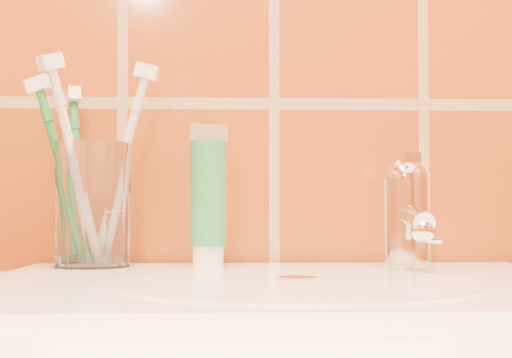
{
  "coord_description": "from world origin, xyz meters",
  "views": [
    {
      "loc": [
        -0.06,
        0.26,
        0.91
      ],
      "look_at": [
        -0.03,
        1.08,
        0.95
      ],
      "focal_mm": 55.0,
      "sensor_mm": 36.0,
      "label": 1
    }
  ],
  "objects": [
    {
      "name": "toothbrush_0",
      "position": [
        -0.24,
        1.12,
        0.95
      ],
      "size": [
        0.11,
        0.1,
        0.22
      ],
      "primitive_type": null,
      "rotation": [
        0.29,
        0.0,
        -1.73
      ],
      "color": "#1F7533",
      "rests_on": "glass_tumbler"
    },
    {
      "name": "toothpaste_tube",
      "position": [
        -0.08,
        1.12,
        0.92
      ],
      "size": [
        0.04,
        0.04,
        0.16
      ],
      "rotation": [
        0.0,
        0.0,
        0.43
      ],
      "color": "white",
      "rests_on": "pedestal_sink"
    },
    {
      "name": "glass_tumbler",
      "position": [
        -0.21,
        1.12,
        0.92
      ],
      "size": [
        0.11,
        0.11,
        0.14
      ],
      "primitive_type": "cylinder",
      "rotation": [
        0.0,
        0.0,
        0.4
      ],
      "color": "white",
      "rests_on": "pedestal_sink"
    },
    {
      "name": "toothbrush_2",
      "position": [
        -0.23,
        1.15,
        0.95
      ],
      "size": [
        0.09,
        0.15,
        0.22
      ],
      "primitive_type": null,
      "rotation": [
        0.31,
        0.0,
        -2.79
      ],
      "color": "#217D41",
      "rests_on": "glass_tumbler"
    },
    {
      "name": "toothbrush_3",
      "position": [
        -0.18,
        1.13,
        0.96
      ],
      "size": [
        0.09,
        0.09,
        0.23
      ],
      "primitive_type": null,
      "rotation": [
        0.27,
        0.0,
        1.49
      ],
      "color": "silver",
      "rests_on": "glass_tumbler"
    },
    {
      "name": "faucet",
      "position": [
        0.14,
        1.09,
        0.91
      ],
      "size": [
        0.05,
        0.11,
        0.12
      ],
      "color": "white",
      "rests_on": "pedestal_sink"
    },
    {
      "name": "toothbrush_1",
      "position": [
        -0.22,
        1.09,
        0.96
      ],
      "size": [
        0.14,
        0.14,
        0.24
      ],
      "primitive_type": null,
      "rotation": [
        0.29,
        0.0,
        -0.77
      ],
      "color": "silver",
      "rests_on": "glass_tumbler"
    }
  ]
}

